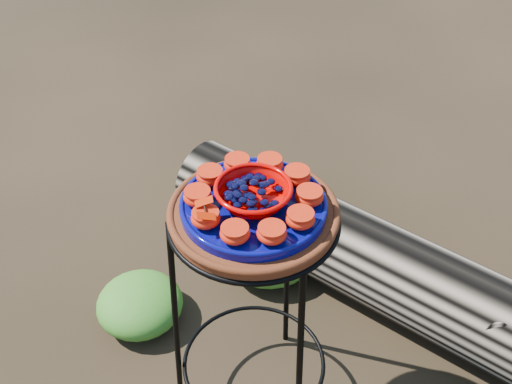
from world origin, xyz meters
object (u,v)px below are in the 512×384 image
at_px(terracotta_saucer, 253,215).
at_px(red_bowl, 253,195).
at_px(driftwood_log, 372,262).
at_px(cobalt_plate, 253,206).
at_px(plant_stand, 254,317).

relative_size(terracotta_saucer, red_bowl, 2.33).
distance_m(red_bowl, driftwood_log, 0.85).
height_order(terracotta_saucer, driftwood_log, terracotta_saucer).
distance_m(cobalt_plate, red_bowl, 0.03).
bearing_deg(driftwood_log, plant_stand, -107.27).
distance_m(plant_stand, red_bowl, 0.43).
xyz_separation_m(cobalt_plate, red_bowl, (0.00, 0.00, 0.03)).
xyz_separation_m(plant_stand, cobalt_plate, (0.00, 0.00, 0.39)).
bearing_deg(driftwood_log, red_bowl, -107.27).
relative_size(cobalt_plate, driftwood_log, 0.22).
height_order(red_bowl, driftwood_log, red_bowl).
height_order(cobalt_plate, driftwood_log, cobalt_plate).
height_order(cobalt_plate, red_bowl, red_bowl).
relative_size(plant_stand, terracotta_saucer, 1.81).
bearing_deg(plant_stand, cobalt_plate, 0.00).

